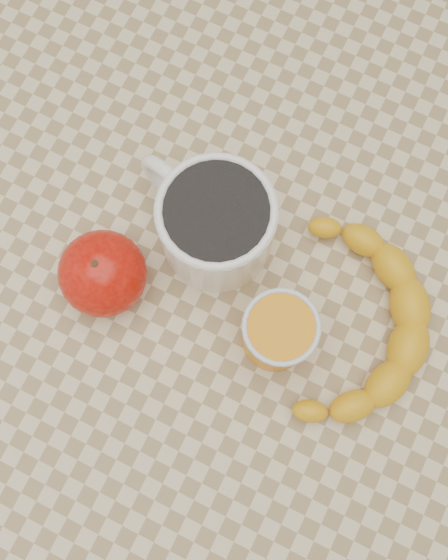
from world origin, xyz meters
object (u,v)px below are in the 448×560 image
at_px(orange_juice_glass, 278,333).
at_px(apple, 103,274).
at_px(table, 224,301).
at_px(banana, 356,326).
at_px(coffee_mug, 214,222).

bearing_deg(orange_juice_glass, apple, -172.90).
height_order(table, banana, banana).
bearing_deg(apple, banana, 15.21).
xyz_separation_m(table, apple, (-0.10, -0.05, 0.12)).
height_order(orange_juice_glass, banana, orange_juice_glass).
relative_size(coffee_mug, orange_juice_glass, 2.05).
bearing_deg(banana, table, 176.95).
bearing_deg(apple, orange_juice_glass, 7.10).
height_order(apple, banana, apple).
relative_size(table, apple, 8.57).
xyz_separation_m(table, coffee_mug, (-0.03, 0.04, 0.14)).
distance_m(table, coffee_mug, 0.15).
xyz_separation_m(coffee_mug, apple, (-0.07, -0.09, -0.01)).
bearing_deg(orange_juice_glass, table, 158.26).
xyz_separation_m(table, orange_juice_glass, (0.07, -0.03, 0.13)).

